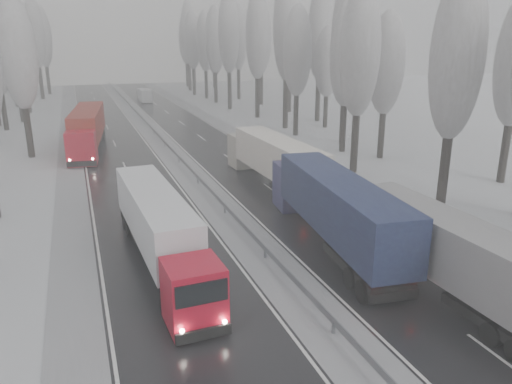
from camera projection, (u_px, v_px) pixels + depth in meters
carriageway_right at (248, 173)px, 45.97m from camera, size 7.50×200.00×0.03m
carriageway_left at (132, 183)px, 42.55m from camera, size 7.50×200.00×0.03m
median_slush at (193, 178)px, 44.26m from camera, size 3.00×200.00×0.04m
shoulder_right at (297, 168)px, 47.58m from camera, size 2.40×200.00×0.04m
shoulder_left at (71, 189)px, 40.93m from camera, size 2.40×200.00×0.04m
median_guardrail at (192, 171)px, 44.07m from camera, size 0.12×200.00×0.76m
tree_16 at (457, 57)px, 33.14m from camera, size 3.60×3.60×16.53m
tree_18 at (360, 52)px, 43.17m from camera, size 3.60×3.60×16.58m
tree_19 at (387, 64)px, 48.94m from camera, size 3.60×3.60×14.57m
tree_20 at (347, 56)px, 51.74m from camera, size 3.60×3.60×15.71m
tree_21 at (347, 37)px, 55.51m from camera, size 3.60×3.60×18.62m
tree_22 at (297, 52)px, 60.80m from camera, size 3.60×3.60×15.86m
tree_23 at (327, 62)px, 66.87m from camera, size 3.60×3.60×13.55m
tree_24 at (287, 28)px, 65.08m from camera, size 3.60×3.60×20.49m
tree_25 at (320, 33)px, 71.12m from camera, size 3.60×3.60×19.44m
tree_26 at (257, 37)px, 74.50m from camera, size 3.60×3.60×18.78m
tree_27 at (290, 41)px, 80.64m from camera, size 3.60×3.60×17.62m
tree_28 at (229, 33)px, 83.54m from camera, size 3.60×3.60×19.62m
tree_29 at (261, 39)px, 89.82m from camera, size 3.60×3.60×18.11m
tree_30 at (215, 40)px, 92.70m from camera, size 3.60×3.60×17.86m
tree_31 at (238, 38)px, 98.08m from camera, size 3.60×3.60×18.58m
tree_32 at (205, 42)px, 99.56m from camera, size 3.60×3.60×17.33m
tree_33 at (215, 51)px, 104.74m from camera, size 3.60×3.60×14.33m
tree_34 at (193, 41)px, 105.59m from camera, size 3.60×3.60×17.63m
tree_35 at (229, 39)px, 112.07m from camera, size 3.60×3.60×18.25m
tree_36 at (188, 33)px, 114.37m from camera, size 3.60×3.60×20.23m
tree_37 at (213, 44)px, 120.97m from camera, size 3.60×3.60×16.37m
tree_38 at (186, 39)px, 124.84m from camera, size 3.60×3.60×17.97m
tree_39 at (193, 44)px, 129.68m from camera, size 3.60×3.60×16.19m
tree_62 at (18, 54)px, 48.99m from camera, size 3.60×3.60×16.04m
tree_68 at (13, 46)px, 70.81m from camera, size 3.60×3.60×16.65m
tree_70 at (21, 44)px, 79.87m from camera, size 3.60×3.60×17.09m
tree_72 at (10, 51)px, 87.78m from camera, size 3.60×3.60×15.11m
tree_74 at (35, 34)px, 97.87m from camera, size 3.60×3.60×19.68m
tree_76 at (43, 38)px, 106.85m from camera, size 3.60×3.60×18.55m
tree_77 at (18, 51)px, 109.41m from camera, size 3.60×3.60×14.32m
tree_78 at (27, 35)px, 111.44m from camera, size 3.60×3.60×19.55m
tree_79 at (16, 42)px, 114.60m from camera, size 3.60×3.60×17.07m
truck_grey_tarp at (433, 244)px, 24.20m from camera, size 2.79×15.51×3.96m
truck_blue_box at (332, 204)px, 29.27m from camera, size 4.40×17.16×4.36m
truck_cream_box at (273, 158)px, 41.12m from camera, size 3.06×16.27×4.15m
box_truck_distant at (145, 95)px, 96.72m from camera, size 2.14×6.70×2.49m
truck_red_white at (159, 226)px, 26.71m from camera, size 3.03×15.12×3.86m
truck_red_red at (87, 127)px, 54.08m from camera, size 4.75×17.51×4.45m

